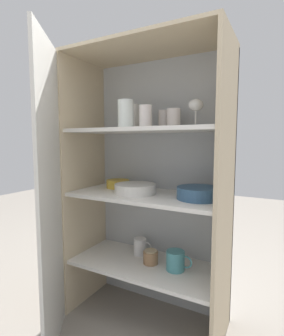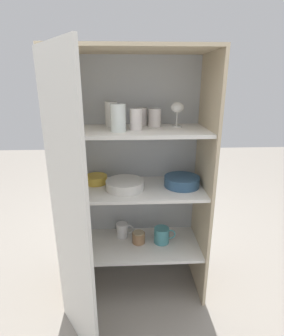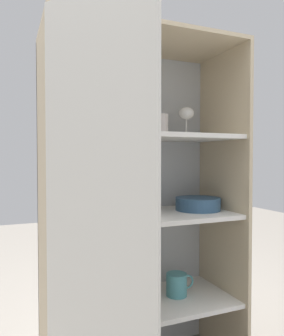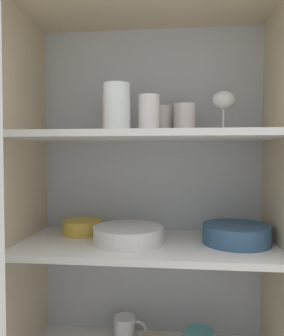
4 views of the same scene
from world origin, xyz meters
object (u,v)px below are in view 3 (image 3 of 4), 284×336
Objects in this scene: mixing_bowl_large at (198,203)px; serving_bowl_small at (86,209)px; storage_jar at (147,292)px; plate_stack_white at (133,210)px; coffee_mug_primary at (119,287)px.

serving_bowl_small is (-0.53, 0.07, -0.01)m from mixing_bowl_large.
mixing_bowl_large is 2.57× the size of storage_jar.
storage_jar is (0.08, 0.03, -0.39)m from plate_stack_white.
serving_bowl_small is 1.67× the size of storage_jar.
plate_stack_white is 0.35m from mixing_bowl_large.
mixing_bowl_large is at bearing -7.95° from serving_bowl_small.
plate_stack_white reaches higher than coffee_mug_primary.
serving_bowl_small is at bearing 164.87° from storage_jar.
storage_jar is at bearing -34.74° from coffee_mug_primary.
mixing_bowl_large is 0.48m from storage_jar.
mixing_bowl_large reaches higher than plate_stack_white.
serving_bowl_small is at bearing 150.94° from plate_stack_white.
mixing_bowl_large is 1.82× the size of coffee_mug_primary.
storage_jar is (-0.27, 0.00, -0.40)m from mixing_bowl_large.
plate_stack_white is at bearing -159.52° from storage_jar.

